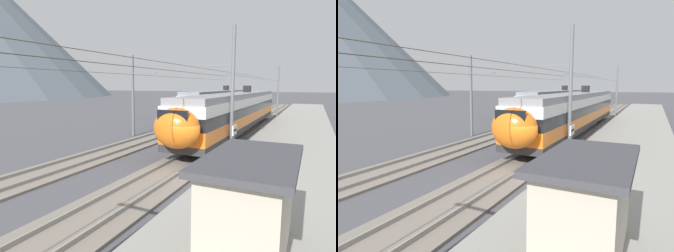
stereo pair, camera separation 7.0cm
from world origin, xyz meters
The scene contains 15 objects.
ground_plane centered at (0.00, 0.00, 0.00)m, with size 400.00×400.00×0.00m, color #4C4C51.
platform_slab centered at (0.00, -3.77, 0.15)m, with size 120.00×6.26×0.30m, color gray.
track_near centered at (0.00, 1.46, 0.07)m, with size 120.00×3.00×0.28m.
track_far centered at (0.00, 7.15, 0.07)m, with size 120.00×3.00×0.28m.
train_near_platform centered at (13.41, 1.46, 2.23)m, with size 27.97×2.94×4.27m.
train_far_track centered at (25.97, 7.15, 2.22)m, with size 24.63×2.85×4.27m.
catenary_mast_mid centered at (5.52, -0.04, 4.37)m, with size 44.93×1.92×8.47m.
catenary_mast_east centered at (32.22, -0.03, 3.90)m, with size 44.93×1.92×7.45m.
catenary_mast_far_side centered at (7.87, 9.25, 3.80)m, with size 44.93×2.59×7.18m.
platform_sign centered at (0.71, -1.55, 1.96)m, with size 0.70×0.08×2.27m.
passenger_walking centered at (-4.84, -3.50, 1.25)m, with size 0.53×0.22×1.69m.
handbag_beside_passenger centered at (-4.09, -3.54, 0.42)m, with size 0.32×0.18×0.36m.
potted_plant_platform_edge centered at (-2.68, -1.65, 0.68)m, with size 0.49×0.49×0.70m.
potted_plant_by_shelter centered at (3.66, -1.93, 0.76)m, with size 0.61×0.61×0.81m.
platform_shelter centered at (-6.57, -3.80, 1.61)m, with size 3.98×2.13×2.56m.
Camera 1 is at (-13.57, -5.05, 4.56)m, focal length 30.52 mm.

